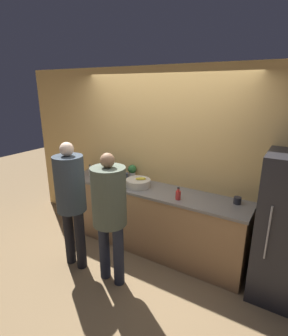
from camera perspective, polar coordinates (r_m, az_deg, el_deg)
name	(u,v)px	position (r m, az deg, el deg)	size (l,w,h in m)	color
ground_plane	(139,259)	(3.91, -1.12, -19.12)	(14.00, 14.00, 0.00)	#8C704C
wall_back	(162,160)	(3.84, 3.94, 1.81)	(5.20, 0.06, 2.60)	#E0B266
counter	(151,218)	(3.90, 1.62, -10.88)	(2.73, 0.62, 0.96)	#9E754C
person_left	(71,195)	(3.43, -15.65, -5.59)	(0.37, 0.37, 1.70)	black
person_center	(109,207)	(3.06, -7.55, -8.35)	(0.40, 0.40, 1.64)	#232838
fruit_bowl	(138,183)	(3.73, -1.28, -3.27)	(0.35, 0.35, 0.15)	beige
utensil_crock	(124,177)	(3.97, -4.31, -1.88)	(0.13, 0.13, 0.25)	#3D424C
bottle_clear	(90,171)	(4.27, -11.63, -0.69)	(0.05, 0.05, 0.18)	silver
bottle_dark	(106,169)	(4.28, -8.26, -0.26)	(0.05, 0.05, 0.22)	#333338
bottle_red	(178,195)	(3.34, 7.45, -5.80)	(0.07, 0.07, 0.16)	red
cup_black	(237,200)	(3.40, 19.66, -6.67)	(0.09, 0.09, 0.08)	#28282D
cup_yellow	(98,168)	(4.50, -9.96, 0.08)	(0.10, 0.10, 0.10)	gold
potted_plant	(132,171)	(4.05, -2.59, -0.67)	(0.13, 0.13, 0.22)	beige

